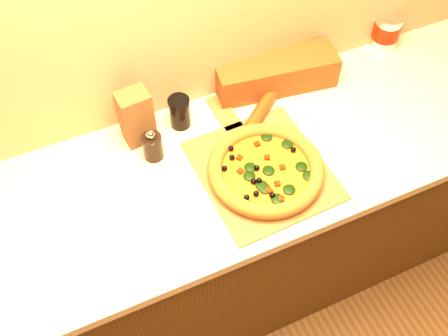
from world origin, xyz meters
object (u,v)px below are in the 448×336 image
(rolling_pin, at_px, (260,112))
(pepper_grinder, at_px, (153,146))
(dark_jar, at_px, (180,112))
(pizza_peel, at_px, (260,166))
(coffee_canister, at_px, (386,31))
(pizza, at_px, (266,169))

(rolling_pin, bearing_deg, pepper_grinder, -178.06)
(pepper_grinder, relative_size, rolling_pin, 0.44)
(rolling_pin, xyz_separation_m, dark_jar, (-0.27, 0.08, 0.04))
(pizza_peel, xyz_separation_m, rolling_pin, (0.10, 0.20, 0.02))
(pepper_grinder, bearing_deg, coffee_canister, 8.65)
(rolling_pin, bearing_deg, pizza, -112.57)
(pizza_peel, distance_m, coffee_canister, 0.81)
(pizza_peel, xyz_separation_m, pepper_grinder, (-0.31, 0.19, 0.05))
(pizza_peel, height_order, rolling_pin, rolling_pin)
(pizza_peel, distance_m, rolling_pin, 0.23)
(pizza, xyz_separation_m, dark_jar, (-0.17, 0.33, 0.03))
(rolling_pin, distance_m, dark_jar, 0.29)
(pizza, distance_m, pepper_grinder, 0.38)
(pizza, relative_size, coffee_canister, 2.61)
(pepper_grinder, xyz_separation_m, rolling_pin, (0.41, 0.01, -0.03))
(pizza, bearing_deg, rolling_pin, 67.43)
(pizza_peel, relative_size, rolling_pin, 2.13)
(pizza, xyz_separation_m, coffee_canister, (0.73, 0.39, 0.04))
(pepper_grinder, bearing_deg, pizza_peel, -31.90)
(pizza, relative_size, rolling_pin, 1.32)
(pepper_grinder, relative_size, dark_jar, 1.05)
(pizza_peel, height_order, pizza, pizza)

